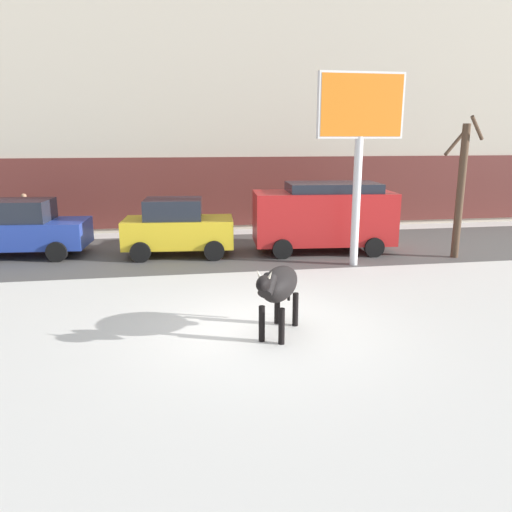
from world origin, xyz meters
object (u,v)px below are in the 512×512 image
object	(u,v)px
billboard	(360,118)
car_yellow_hatchback	(178,227)
cow_black	(279,286)
car_blue_sedan	(20,229)
car_red_van	(324,215)
bare_tree_left_lot	(461,187)
pedestrian_near_billboard	(26,216)

from	to	relation	value
billboard	car_yellow_hatchback	world-z (taller)	billboard
cow_black	car_blue_sedan	size ratio (longest dim) A/B	0.43
car_red_van	billboard	bearing A→B (deg)	-78.62
cow_black	billboard	world-z (taller)	billboard
car_yellow_hatchback	car_red_van	xyz separation A→B (m)	(4.86, -0.21, 0.32)
car_yellow_hatchback	car_blue_sedan	bearing A→B (deg)	172.12
bare_tree_left_lot	billboard	bearing A→B (deg)	-173.43
billboard	car_blue_sedan	distance (m)	11.19
car_blue_sedan	car_red_van	world-z (taller)	car_red_van
cow_black	bare_tree_left_lot	xyz separation A→B (m)	(6.95, 5.37, 1.26)
billboard	car_red_van	world-z (taller)	billboard
cow_black	billboard	bearing A→B (deg)	55.74
billboard	car_yellow_hatchback	bearing A→B (deg)	157.80
car_red_van	pedestrian_near_billboard	xyz separation A→B (m)	(-10.51, 3.86, -0.36)
car_red_van	pedestrian_near_billboard	bearing A→B (deg)	159.81
car_blue_sedan	car_red_van	size ratio (longest dim) A/B	0.91
billboard	pedestrian_near_billboard	distance (m)	12.81
billboard	pedestrian_near_billboard	bearing A→B (deg)	152.02
car_blue_sedan	billboard	bearing A→B (deg)	-15.43
billboard	car_blue_sedan	xyz separation A→B (m)	(-10.27, 2.84, -3.41)
car_blue_sedan	car_yellow_hatchback	world-z (taller)	car_yellow_hatchback
bare_tree_left_lot	car_red_van	bearing A→B (deg)	159.04
billboard	car_yellow_hatchback	size ratio (longest dim) A/B	1.54
car_blue_sedan	car_red_van	bearing A→B (deg)	-5.26
cow_black	pedestrian_near_billboard	distance (m)	13.12
cow_black	pedestrian_near_billboard	size ratio (longest dim) A/B	1.07
cow_black	car_yellow_hatchback	bearing A→B (deg)	104.71
cow_black	car_yellow_hatchback	distance (m)	7.34
car_yellow_hatchback	car_red_van	world-z (taller)	car_red_van
car_red_van	pedestrian_near_billboard	distance (m)	11.20
car_yellow_hatchback	billboard	bearing A→B (deg)	-22.20
billboard	bare_tree_left_lot	bearing A→B (deg)	6.57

